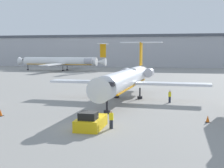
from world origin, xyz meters
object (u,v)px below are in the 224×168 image
(worker_near_tug, at_px, (111,119))
(traffic_cone_left, at_px, (1,113))
(pushback_tug, at_px, (91,122))
(airplane_main, at_px, (127,79))
(traffic_cone_right, at_px, (208,119))
(worker_by_wing, at_px, (170,96))
(airplane_parked_far_left, at_px, (63,62))

(worker_near_tug, xyz_separation_m, traffic_cone_left, (-13.79, 3.03, -0.56))
(pushback_tug, height_order, traffic_cone_left, pushback_tug)
(pushback_tug, bearing_deg, traffic_cone_left, 164.04)
(airplane_main, relative_size, traffic_cone_right, 39.23)
(worker_by_wing, height_order, airplane_parked_far_left, airplane_parked_far_left)
(worker_near_tug, height_order, airplane_parked_far_left, airplane_parked_far_left)
(traffic_cone_right, bearing_deg, airplane_parked_far_left, 120.61)
(pushback_tug, bearing_deg, worker_near_tug, 10.27)
(airplane_parked_far_left, bearing_deg, traffic_cone_left, -73.97)
(traffic_cone_right, distance_m, airplane_parked_far_left, 90.62)
(worker_near_tug, distance_m, traffic_cone_left, 14.13)
(pushback_tug, xyz_separation_m, airplane_parked_far_left, (-34.72, 83.03, 2.80))
(traffic_cone_right, bearing_deg, traffic_cone_left, -175.81)
(airplane_main, xyz_separation_m, worker_by_wing, (6.63, -1.94, -2.27))
(traffic_cone_left, xyz_separation_m, traffic_cone_right, (23.23, 1.70, -0.02))
(pushback_tug, distance_m, worker_by_wing, 18.45)
(traffic_cone_right, bearing_deg, airplane_main, 128.23)
(airplane_main, height_order, traffic_cone_left, airplane_main)
(worker_near_tug, xyz_separation_m, worker_by_wing, (5.14, 16.67, 0.02))
(traffic_cone_right, bearing_deg, worker_by_wing, 109.79)
(worker_near_tug, bearing_deg, traffic_cone_left, 167.61)
(traffic_cone_left, bearing_deg, airplane_main, 51.72)
(airplane_main, xyz_separation_m, traffic_cone_left, (-12.30, -15.58, -2.85))
(worker_by_wing, distance_m, traffic_cone_right, 12.70)
(worker_near_tug, distance_m, airplane_parked_far_left, 90.48)
(pushback_tug, relative_size, traffic_cone_right, 5.88)
(worker_near_tug, relative_size, traffic_cone_left, 2.25)
(worker_near_tug, xyz_separation_m, airplane_parked_far_left, (-36.68, 82.68, 2.52))
(worker_by_wing, xyz_separation_m, traffic_cone_right, (4.30, -11.94, -0.60))
(airplane_main, height_order, pushback_tug, airplane_main)
(worker_near_tug, xyz_separation_m, traffic_cone_right, (9.44, 4.73, -0.58))
(airplane_main, bearing_deg, pushback_tug, -91.40)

